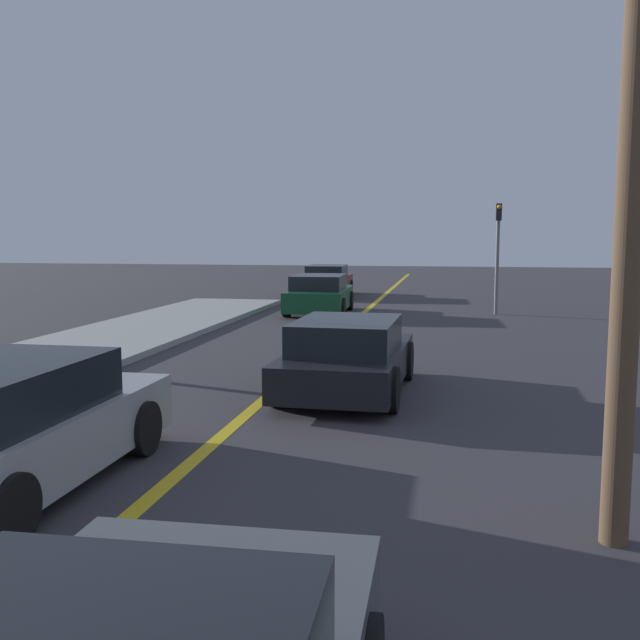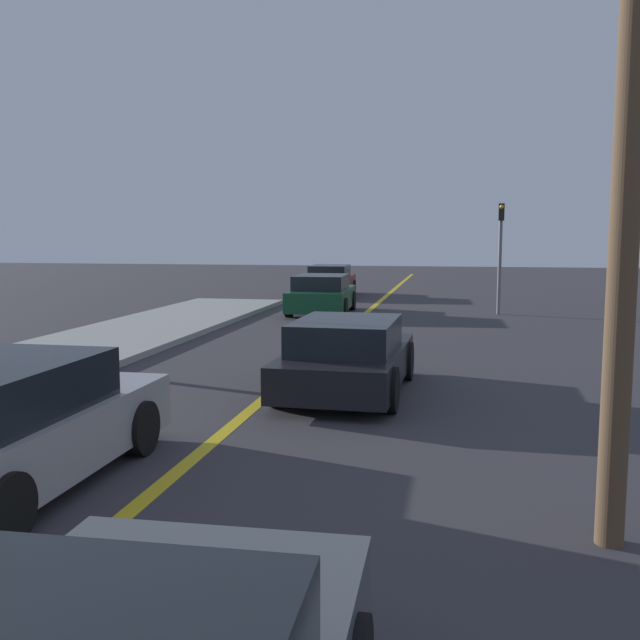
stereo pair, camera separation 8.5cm
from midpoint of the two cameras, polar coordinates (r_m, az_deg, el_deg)
name	(u,v)px [view 2 (the right image)]	position (r m, az deg, el deg)	size (l,w,h in m)	color
road_center_line	(337,338)	(18.24, 1.49, -1.41)	(0.20, 60.00, 0.01)	gold
sidewalk_left	(46,360)	(15.66, -20.91, -2.98)	(3.45, 26.55, 0.15)	#9E9E99
car_ahead_center	(6,428)	(8.04, -23.53, -7.91)	(1.88, 4.21, 1.36)	#9E9EA3
car_far_distant	(347,357)	(11.82, 2.42, -2.96)	(2.01, 4.05, 1.25)	black
car_parked_left_lot	(322,295)	(23.75, 0.24, 2.04)	(2.10, 4.14, 1.30)	#144728
car_oncoming_far	(330,281)	(30.57, 0.91, 3.13)	(2.00, 4.22, 1.33)	maroon
traffic_light	(500,246)	(24.11, 14.32, 5.76)	(0.18, 0.40, 3.62)	slate
utility_pole	(629,133)	(6.38, 23.88, 13.55)	(0.24, 0.24, 6.86)	brown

